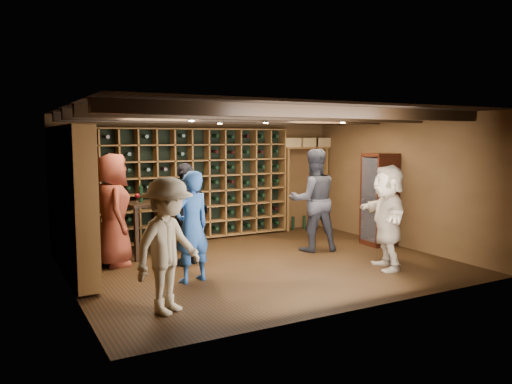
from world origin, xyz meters
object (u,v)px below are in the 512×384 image
guest_khaki (168,246)px  tasting_table (159,208)px  guest_woman_black (187,214)px  guest_red_floral (113,210)px  guest_beige (387,217)px  man_grey_suit (313,200)px  display_cabinet (379,201)px  man_blue_shirt (192,227)px

guest_khaki → tasting_table: size_ratio=1.18×
guest_woman_black → guest_khaki: guest_woman_black is taller
guest_red_floral → tasting_table: guest_red_floral is taller
guest_beige → guest_khaki: bearing=-61.6°
tasting_table → man_grey_suit: bearing=-34.7°
guest_woman_black → guest_beige: 3.21m
guest_beige → guest_red_floral: bearing=-97.0°
display_cabinet → guest_red_floral: bearing=170.2°
man_grey_suit → guest_khaki: 3.90m
guest_khaki → man_grey_suit: bearing=-1.9°
guest_woman_black → tasting_table: (-0.18, 0.96, -0.00)m
guest_red_floral → guest_beige: guest_red_floral is taller
man_blue_shirt → guest_woman_black: 1.00m
guest_woman_black → man_grey_suit: bearing=148.2°
display_cabinet → man_blue_shirt: 4.15m
display_cabinet → man_grey_suit: size_ratio=0.93×
display_cabinet → man_blue_shirt: bearing=-171.3°
tasting_table → guest_khaki: bearing=-117.4°
guest_red_floral → guest_khaki: (0.08, -2.55, -0.10)m
man_blue_shirt → tasting_table: 1.92m
display_cabinet → guest_red_floral: guest_red_floral is taller
guest_woman_black → guest_khaki: bearing=34.9°
guest_red_floral → guest_beige: size_ratio=1.10×
display_cabinet → tasting_table: 4.19m
man_blue_shirt → man_grey_suit: 2.82m
display_cabinet → tasting_table: display_cabinet is taller
guest_woman_black → man_blue_shirt: bearing=44.1°
guest_red_floral → guest_khaki: guest_red_floral is taller
guest_red_floral → tasting_table: 1.00m
guest_beige → guest_woman_black: bearing=-98.8°
display_cabinet → guest_red_floral: size_ratio=0.96×
display_cabinet → guest_woman_black: 3.82m
guest_woman_black → tasting_table: 0.97m
display_cabinet → man_blue_shirt: display_cabinet is taller
guest_woman_black → tasting_table: guest_woman_black is taller
man_grey_suit → guest_khaki: bearing=44.8°
man_grey_suit → tasting_table: 2.80m
man_grey_suit → guest_red_floral: 3.54m
man_blue_shirt → guest_red_floral: size_ratio=0.88×
display_cabinet → guest_woman_black: display_cabinet is taller
man_grey_suit → guest_woman_black: size_ratio=1.12×
guest_woman_black → guest_red_floral: bearing=-54.7°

